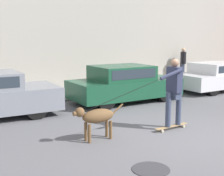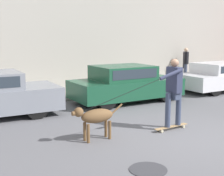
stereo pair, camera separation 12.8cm
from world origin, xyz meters
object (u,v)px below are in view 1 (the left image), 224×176
(parked_car_2, at_px, (219,76))
(dog, at_px, (96,117))
(skateboarder, at_px, (173,89))
(parked_car_1, at_px, (124,84))
(pedestrian_with_bag, at_px, (183,62))

(parked_car_2, height_order, dog, parked_car_2)
(parked_car_2, height_order, skateboarder, skateboarder)
(skateboarder, bearing_deg, parked_car_2, -152.25)
(parked_car_1, bearing_deg, pedestrian_with_bag, 25.23)
(dog, distance_m, skateboarder, 2.10)
(parked_car_1, distance_m, parked_car_2, 4.90)
(skateboarder, bearing_deg, pedestrian_with_bag, -138.23)
(parked_car_1, relative_size, skateboarder, 1.35)
(parked_car_1, distance_m, dog, 4.29)
(dog, bearing_deg, parked_car_1, -132.35)
(parked_car_2, bearing_deg, skateboarder, -150.00)
(dog, height_order, skateboarder, skateboarder)
(parked_car_2, bearing_deg, parked_car_1, 178.70)
(pedestrian_with_bag, bearing_deg, parked_car_2, -65.14)
(parked_car_2, distance_m, dog, 8.36)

